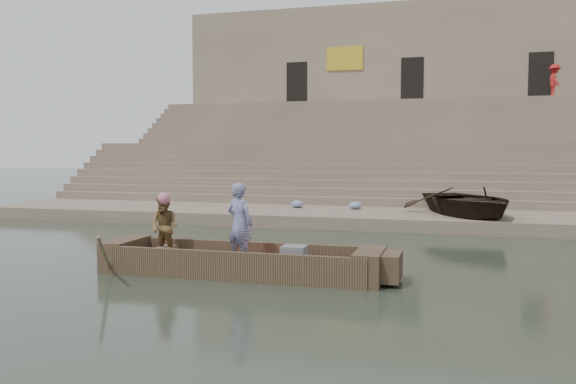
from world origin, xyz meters
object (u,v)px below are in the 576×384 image
at_px(main_rowboat, 240,269).
at_px(standing_man, 240,223).
at_px(rowing_man, 164,227).
at_px(pedestrian, 555,81).
at_px(television, 294,256).
at_px(beached_rowboat, 467,201).

relative_size(main_rowboat, standing_man, 3.12).
relative_size(rowing_man, pedestrian, 0.72).
height_order(standing_man, television, standing_man).
bearing_deg(television, beached_rowboat, 68.58).
distance_m(standing_man, beached_rowboat, 9.73).
bearing_deg(rowing_man, standing_man, 0.62).
bearing_deg(pedestrian, rowing_man, 148.70).
height_order(standing_man, beached_rowboat, standing_man).
bearing_deg(rowing_man, television, 3.54).
relative_size(standing_man, beached_rowboat, 0.36).
height_order(main_rowboat, rowing_man, rowing_man).
height_order(beached_rowboat, pedestrian, pedestrian).
distance_m(main_rowboat, standing_man, 0.91).
height_order(main_rowboat, television, television).
height_order(rowing_man, pedestrian, pedestrian).
bearing_deg(pedestrian, main_rowboat, 152.42).
bearing_deg(television, standing_man, -178.37).
xyz_separation_m(television, beached_rowboat, (3.38, 8.61, 0.44)).
bearing_deg(beached_rowboat, pedestrian, 46.78).
distance_m(main_rowboat, beached_rowboat, 9.73).
relative_size(main_rowboat, beached_rowboat, 1.14).
xyz_separation_m(beached_rowboat, pedestrian, (4.63, 14.59, 5.25)).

